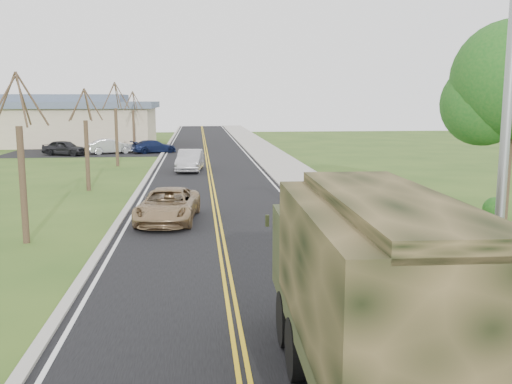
{
  "coord_description": "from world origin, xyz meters",
  "views": [
    {
      "loc": [
        -0.78,
        -10.75,
        5.13
      ],
      "look_at": [
        1.29,
        9.55,
        1.8
      ],
      "focal_mm": 40.0,
      "sensor_mm": 36.0,
      "label": 1
    }
  ],
  "objects": [
    {
      "name": "street_light",
      "position": [
        4.9,
        -0.5,
        4.43
      ],
      "size": [
        1.65,
        0.22,
        8.0
      ],
      "color": "gray",
      "rests_on": "ground"
    },
    {
      "name": "bare_tree_d",
      "position": [
        -7.0,
        46.0,
        2.55
      ],
      "size": [
        1.88,
        2.2,
        5.91
      ],
      "color": "#38281C",
      "rests_on": "ground"
    },
    {
      "name": "road",
      "position": [
        0.0,
        40.0,
        0.01
      ],
      "size": [
        8.0,
        120.0,
        0.01
      ],
      "primitive_type": "cube",
      "color": "black",
      "rests_on": "ground"
    },
    {
      "name": "lot_car_dark",
      "position": [
        -12.96,
        43.06,
        0.71
      ],
      "size": [
        4.49,
        3.08,
        1.42
      ],
      "primitive_type": "imported",
      "rotation": [
        0.0,
        0.0,
        1.2
      ],
      "color": "black",
      "rests_on": "ground"
    },
    {
      "name": "bare_tree_a",
      "position": [
        -7.0,
        10.0,
        2.63
      ],
      "size": [
        1.93,
        2.26,
        6.08
      ],
      "color": "#38281C",
      "rests_on": "ground"
    },
    {
      "name": "military_truck",
      "position": [
        2.08,
        -1.87,
        2.12
      ],
      "size": [
        2.76,
        7.5,
        3.71
      ],
      "rotation": [
        0.0,
        0.0,
        -0.02
      ],
      "color": "black",
      "rests_on": "ground"
    },
    {
      "name": "lot_car_navy",
      "position": [
        -5.0,
        44.78,
        0.63
      ],
      "size": [
        4.65,
        3.39,
        1.25
      ],
      "primitive_type": "imported",
      "rotation": [
        0.0,
        0.0,
        2.0
      ],
      "color": "#10193B",
      "rests_on": "ground"
    },
    {
      "name": "ground",
      "position": [
        0.0,
        0.0,
        0.0
      ],
      "size": [
        160.0,
        160.0,
        0.0
      ],
      "primitive_type": "plane",
      "color": "#2D4C19",
      "rests_on": "ground"
    },
    {
      "name": "commercial_building",
      "position": [
        -15.98,
        55.97,
        2.69
      ],
      "size": [
        25.5,
        21.5,
        5.65
      ],
      "color": "tan",
      "rests_on": "ground"
    },
    {
      "name": "bare_tree_b",
      "position": [
        -7.0,
        22.0,
        2.48
      ],
      "size": [
        1.83,
        2.14,
        5.73
      ],
      "color": "#38281C",
      "rests_on": "ground"
    },
    {
      "name": "bare_tree_c",
      "position": [
        -7.0,
        34.0,
        2.78
      ],
      "size": [
        2.04,
        2.39,
        6.42
      ],
      "color": "#38281C",
      "rests_on": "ground"
    },
    {
      "name": "sedan_silver",
      "position": [
        -1.37,
        30.32,
        0.77
      ],
      "size": [
        2.06,
        4.8,
        1.54
      ],
      "primitive_type": "imported",
      "rotation": [
        0.0,
        0.0,
        -0.09
      ],
      "color": "#B6B5BA",
      "rests_on": "ground"
    },
    {
      "name": "curb_left",
      "position": [
        -4.15,
        40.0,
        0.05
      ],
      "size": [
        0.3,
        120.0,
        0.1
      ],
      "primitive_type": "cube",
      "color": "#9E998E",
      "rests_on": "ground"
    },
    {
      "name": "lot_car_silver",
      "position": [
        -9.02,
        44.42,
        0.71
      ],
      "size": [
        4.55,
        2.94,
        1.42
      ],
      "primitive_type": "imported",
      "rotation": [
        0.0,
        0.0,
        1.94
      ],
      "color": "silver",
      "rests_on": "ground"
    },
    {
      "name": "utility_box_far",
      "position": [
        5.47,
        1.82,
        0.43
      ],
      "size": [
        0.68,
        0.62,
        0.65
      ],
      "primitive_type": "cube",
      "rotation": [
        0.0,
        0.0,
        0.38
      ],
      "color": "#1C4F20",
      "rests_on": "sidewalk_right"
    },
    {
      "name": "sidewalk_right",
      "position": [
        5.9,
        40.0,
        0.05
      ],
      "size": [
        3.2,
        120.0,
        0.1
      ],
      "primitive_type": "cube",
      "color": "#9E998E",
      "rests_on": "ground"
    },
    {
      "name": "suv_champagne",
      "position": [
        -2.09,
        13.12,
        0.7
      ],
      "size": [
        2.81,
        5.24,
        1.4
      ],
      "primitive_type": "imported",
      "rotation": [
        0.0,
        0.0,
        -0.1
      ],
      "color": "#917551",
      "rests_on": "ground"
    },
    {
      "name": "leafy_tree",
      "position": [
        11.0,
        10.01,
        5.49
      ],
      "size": [
        4.83,
        4.5,
        8.1
      ],
      "color": "#38281C",
      "rests_on": "ground"
    },
    {
      "name": "curb_right",
      "position": [
        4.15,
        40.0,
        0.06
      ],
      "size": [
        0.3,
        120.0,
        0.12
      ],
      "primitive_type": "cube",
      "color": "#9E998E",
      "rests_on": "ground"
    }
  ]
}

